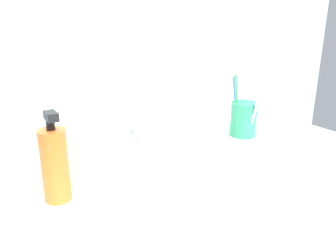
# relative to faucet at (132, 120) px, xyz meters

# --- Properties ---
(tiled_wall_back) EXTENTS (2.35, 0.04, 2.40)m
(tiled_wall_back) POSITION_rel_faucet_xyz_m (-0.02, 0.19, 0.25)
(tiled_wall_back) COLOR silver
(tiled_wall_back) RESTS_ON ground
(sink_basin) EXTENTS (0.47, 0.47, 0.10)m
(sink_basin) POSITION_rel_faucet_xyz_m (0.00, -0.23, -0.08)
(sink_basin) COLOR white
(sink_basin) RESTS_ON vanity_counter
(faucet) EXTENTS (0.02, 0.14, 0.11)m
(faucet) POSITION_rel_faucet_xyz_m (0.00, 0.00, 0.00)
(faucet) COLOR silver
(faucet) RESTS_ON sink_basin
(toothbrush_cup) EXTENTS (0.08, 0.08, 0.10)m
(toothbrush_cup) POSITION_rel_faucet_xyz_m (0.29, -0.17, -0.00)
(toothbrush_cup) COLOR #2D9966
(toothbrush_cup) RESTS_ON vanity_counter
(toothbrush_blue) EXTENTS (0.01, 0.05, 0.19)m
(toothbrush_blue) POSITION_rel_faucet_xyz_m (0.29, -0.13, 0.06)
(toothbrush_blue) COLOR blue
(toothbrush_blue) RESTS_ON toothbrush_cup
(toothbrush_white) EXTENTS (0.01, 0.05, 0.19)m
(toothbrush_white) POSITION_rel_faucet_xyz_m (0.29, -0.22, 0.06)
(toothbrush_white) COLOR white
(toothbrush_white) RESTS_ON toothbrush_cup
(toothbrush_yellow) EXTENTS (0.05, 0.03, 0.20)m
(toothbrush_yellow) POSITION_rel_faucet_xyz_m (0.33, -0.18, 0.07)
(toothbrush_yellow) COLOR yellow
(toothbrush_yellow) RESTS_ON toothbrush_cup
(toothbrush_green) EXTENTS (0.02, 0.03, 0.20)m
(toothbrush_green) POSITION_rel_faucet_xyz_m (0.27, -0.15, 0.07)
(toothbrush_green) COLOR green
(toothbrush_green) RESTS_ON toothbrush_cup
(soap_dispenser) EXTENTS (0.05, 0.06, 0.19)m
(soap_dispenser) POSITION_rel_faucet_xyz_m (-0.29, -0.24, 0.02)
(soap_dispenser) COLOR orange
(soap_dispenser) RESTS_ON vanity_counter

